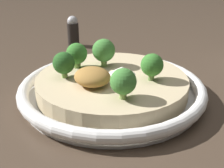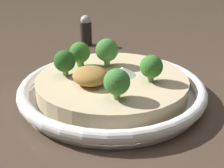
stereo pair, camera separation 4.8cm
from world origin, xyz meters
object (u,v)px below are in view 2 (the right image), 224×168
object	(u,v)px
risotto_bowl	(112,87)
broccoli_back	(151,67)
broccoli_back_left	(107,50)
pepper_shaker	(86,30)
broccoli_left	(80,53)
broccoli_front_left	(65,61)
broccoli_front_right	(117,82)

from	to	relation	value
risotto_bowl	broccoli_back	world-z (taller)	broccoli_back
broccoli_back_left	pepper_shaker	distance (m)	0.27
broccoli_left	pepper_shaker	bearing A→B (deg)	162.14
broccoli_front_left	broccoli_back_left	distance (m)	0.08
broccoli_back	broccoli_front_right	size ratio (longest dim) A/B	0.98
broccoli_front_left	broccoli_back	xyz separation A→B (m)	(0.07, 0.12, 0.00)
broccoli_back_left	broccoli_left	world-z (taller)	broccoli_back_left
broccoli_back	broccoli_front_right	distance (m)	0.08
broccoli_back	broccoli_back_left	bearing A→B (deg)	-156.59
risotto_bowl	broccoli_left	xyz separation A→B (m)	(-0.07, -0.04, 0.05)
risotto_bowl	broccoli_front_left	xyz separation A→B (m)	(-0.03, -0.07, 0.04)
broccoli_front_left	broccoli_front_right	size ratio (longest dim) A/B	0.97
broccoli_left	pepper_shaker	distance (m)	0.26
broccoli_front_left	pepper_shaker	xyz separation A→B (m)	(-0.28, 0.12, -0.02)
broccoli_back	broccoli_front_right	xyz separation A→B (m)	(0.04, -0.07, 0.00)
broccoli_front_left	broccoli_front_right	bearing A→B (deg)	24.54
broccoli_front_left	broccoli_left	distance (m)	0.05
broccoli_front_right	broccoli_back_left	bearing A→B (deg)	166.37
broccoli_back_left	broccoli_left	distance (m)	0.05
broccoli_front_left	broccoli_back_left	bearing A→B (deg)	104.36
broccoli_back	pepper_shaker	distance (m)	0.36
broccoli_front_right	broccoli_front_left	bearing A→B (deg)	-155.46
broccoli_back	broccoli_front_right	world-z (taller)	same
risotto_bowl	broccoli_back_left	size ratio (longest dim) A/B	6.32
risotto_bowl	broccoli_front_left	size ratio (longest dim) A/B	7.20
broccoli_back	risotto_bowl	bearing A→B (deg)	-129.48
broccoli_left	broccoli_front_right	bearing A→B (deg)	6.17
broccoli_back_left	broccoli_front_left	bearing A→B (deg)	-75.64
broccoli_back_left	broccoli_left	size ratio (longest dim) A/B	1.10
broccoli_back_left	broccoli_left	xyz separation A→B (m)	(-0.01, -0.05, -0.00)
pepper_shaker	broccoli_back_left	bearing A→B (deg)	-7.16
broccoli_back_left	broccoli_front_right	distance (m)	0.14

